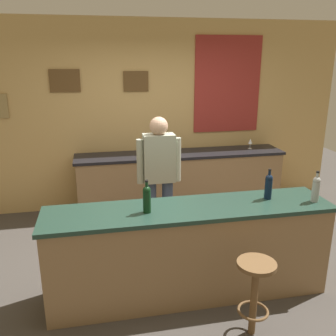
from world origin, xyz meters
name	(u,v)px	position (x,y,z in m)	size (l,w,h in m)	color
ground_plane	(179,270)	(0.00, 0.00, 0.00)	(10.00, 10.00, 0.00)	#423D38
back_wall	(151,115)	(0.02, 2.03, 1.42)	(6.00, 0.09, 2.80)	tan
bar_counter	(189,251)	(0.00, -0.40, 0.46)	(2.72, 0.60, 0.92)	olive
side_counter	(180,181)	(0.40, 1.65, 0.45)	(3.09, 0.56, 0.90)	olive
bartender	(159,175)	(-0.12, 0.57, 0.94)	(0.52, 0.21, 1.62)	#384766
bar_stool	(255,286)	(0.39, -1.06, 0.46)	(0.32, 0.32, 0.68)	brown
wine_bottle_a	(147,198)	(-0.41, -0.44, 1.06)	(0.07, 0.07, 0.31)	black
wine_bottle_b	(269,186)	(0.81, -0.34, 1.06)	(0.07, 0.07, 0.31)	black
wine_bottle_c	(316,188)	(1.22, -0.50, 1.06)	(0.07, 0.07, 0.31)	#999E99
wine_glass_a	(161,145)	(0.11, 1.72, 1.01)	(0.07, 0.07, 0.16)	silver
wine_glass_b	(250,142)	(1.51, 1.69, 1.01)	(0.07, 0.07, 0.16)	silver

